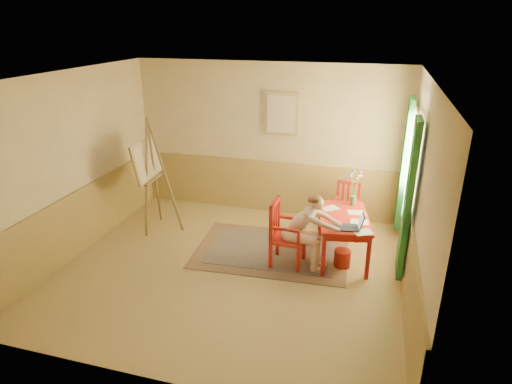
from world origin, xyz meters
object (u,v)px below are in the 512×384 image
(laptop, at_px, (351,225))
(table, at_px, (343,222))
(chair_left, at_px, (285,234))
(figure, at_px, (305,228))
(chair_back, at_px, (346,209))
(easel, at_px, (149,164))

(laptop, bearing_deg, table, 109.12)
(chair_left, distance_m, figure, 0.33)
(table, bearing_deg, chair_back, 91.71)
(figure, relative_size, easel, 0.59)
(table, bearing_deg, chair_left, -154.09)
(table, distance_m, easel, 3.36)
(table, xyz_separation_m, chair_back, (-0.03, 0.90, -0.18))
(table, distance_m, chair_left, 0.92)
(table, bearing_deg, figure, -141.05)
(easel, bearing_deg, chair_left, -13.14)
(chair_back, distance_m, figure, 1.42)
(chair_left, relative_size, easel, 0.51)
(table, relative_size, easel, 0.65)
(laptop, bearing_deg, figure, -176.76)
(chair_left, bearing_deg, laptop, 0.93)
(chair_back, bearing_deg, chair_left, -121.45)
(table, bearing_deg, laptop, -70.88)
(table, bearing_deg, easel, 176.82)
(chair_left, relative_size, figure, 0.86)
(chair_left, bearing_deg, figure, -4.07)
(chair_left, bearing_deg, table, 25.91)
(table, xyz_separation_m, chair_left, (-0.82, -0.40, -0.12))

